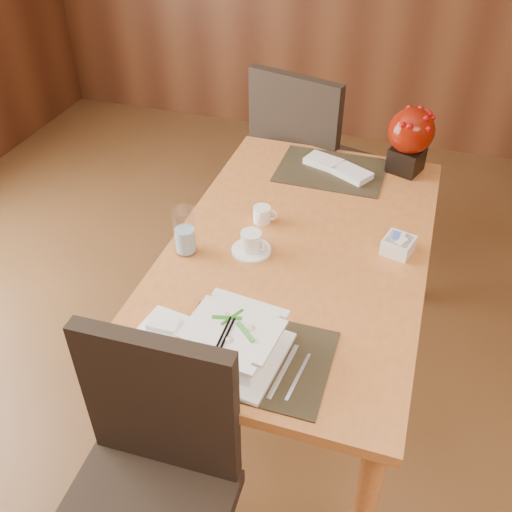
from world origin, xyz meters
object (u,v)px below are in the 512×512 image
(coffee_cup, at_px, (251,243))
(soup_setting, at_px, (233,342))
(water_glass, at_px, (185,231))
(sugar_caddy, at_px, (398,245))
(near_chair, at_px, (149,480))
(dining_table, at_px, (298,266))
(berry_decor, at_px, (410,137))
(far_chair, at_px, (305,156))
(creamer_jug, at_px, (262,214))
(bread_plate, at_px, (164,327))

(coffee_cup, bearing_deg, soup_setting, -77.86)
(water_glass, height_order, sugar_caddy, water_glass)
(water_glass, xyz_separation_m, near_chair, (0.19, -0.73, -0.29))
(dining_table, bearing_deg, water_glass, -157.08)
(dining_table, distance_m, berry_decor, 0.76)
(berry_decor, xyz_separation_m, far_chair, (-0.50, 0.28, -0.32))
(soup_setting, xyz_separation_m, near_chair, (-0.13, -0.33, -0.25))
(creamer_jug, relative_size, far_chair, 0.08)
(water_glass, bearing_deg, coffee_cup, 17.98)
(near_chair, height_order, far_chair, far_chair)
(soup_setting, relative_size, water_glass, 1.74)
(soup_setting, height_order, far_chair, far_chair)
(creamer_jug, relative_size, bread_plate, 0.63)
(far_chair, bearing_deg, near_chair, 105.92)
(dining_table, xyz_separation_m, creamer_jug, (-0.17, 0.10, 0.13))
(soup_setting, bearing_deg, bread_plate, 177.06)
(dining_table, height_order, creamer_jug, creamer_jug)
(sugar_caddy, bearing_deg, bread_plate, -136.70)
(soup_setting, xyz_separation_m, bread_plate, (-0.24, 0.04, -0.05))
(dining_table, height_order, far_chair, far_chair)
(coffee_cup, xyz_separation_m, berry_decor, (0.45, 0.74, 0.12))
(creamer_jug, relative_size, sugar_caddy, 0.88)
(dining_table, height_order, coffee_cup, coffee_cup)
(far_chair, bearing_deg, bread_plate, 102.01)
(creamer_jug, distance_m, near_chair, 1.02)
(coffee_cup, height_order, bread_plate, coffee_cup)
(soup_setting, xyz_separation_m, far_chair, (-0.15, 1.49, -0.21))
(berry_decor, relative_size, far_chair, 0.27)
(far_chair, bearing_deg, coffee_cup, 108.14)
(berry_decor, height_order, bread_plate, berry_decor)
(far_chair, bearing_deg, sugar_caddy, 137.40)
(sugar_caddy, bearing_deg, near_chair, -118.60)
(berry_decor, bearing_deg, near_chair, -107.39)
(soup_setting, bearing_deg, creamer_jug, 107.19)
(coffee_cup, xyz_separation_m, near_chair, (-0.03, -0.80, -0.23))
(creamer_jug, distance_m, sugar_caddy, 0.51)
(dining_table, height_order, soup_setting, soup_setting)
(creamer_jug, height_order, bread_plate, creamer_jug)
(creamer_jug, bearing_deg, sugar_caddy, -10.39)
(coffee_cup, xyz_separation_m, creamer_jug, (-0.02, 0.19, -0.00))
(soup_setting, relative_size, bread_plate, 2.29)
(water_glass, xyz_separation_m, far_chair, (0.17, 1.09, -0.25))
(water_glass, xyz_separation_m, berry_decor, (0.67, 0.81, 0.07))
(soup_setting, height_order, berry_decor, berry_decor)
(near_chair, bearing_deg, berry_decor, 71.08)
(near_chair, relative_size, far_chair, 0.94)
(dining_table, xyz_separation_m, sugar_caddy, (0.34, 0.07, 0.13))
(water_glass, bearing_deg, dining_table, 22.92)
(soup_setting, bearing_deg, near_chair, -105.39)
(sugar_caddy, height_order, far_chair, far_chair)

